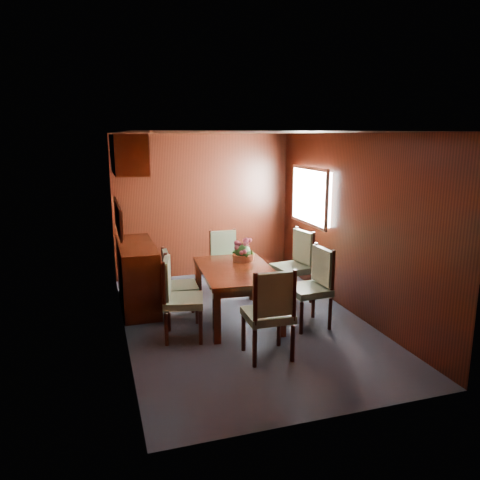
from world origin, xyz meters
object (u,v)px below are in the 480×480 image
object	(u,v)px
dining_table	(236,276)
chair_head	(270,309)
sideboard	(137,275)
flower_centerpiece	(243,250)
chair_right_near	(314,282)
chair_left_near	(177,294)

from	to	relation	value
dining_table	chair_head	distance (m)	1.21
sideboard	chair_head	world-z (taller)	chair_head
flower_centerpiece	chair_head	bearing A→B (deg)	-97.22
sideboard	chair_right_near	world-z (taller)	chair_right_near
chair_left_near	chair_head	bearing A→B (deg)	58.19
dining_table	chair_right_near	size ratio (longest dim) A/B	1.49
sideboard	chair_head	distance (m)	2.40
chair_right_near	chair_head	world-z (taller)	chair_head
chair_left_near	chair_right_near	xyz separation A→B (m)	(1.72, -0.12, 0.01)
chair_left_near	chair_head	size ratio (longest dim) A/B	0.97
chair_right_near	sideboard	bearing A→B (deg)	53.52
flower_centerpiece	chair_right_near	bearing A→B (deg)	-51.26
chair_head	sideboard	bearing A→B (deg)	120.77
sideboard	chair_right_near	distance (m)	2.47
chair_left_near	chair_right_near	size ratio (longest dim) A/B	0.98
dining_table	chair_head	xyz separation A→B (m)	(0.00, -1.21, -0.02)
chair_head	flower_centerpiece	size ratio (longest dim) A/B	3.32
dining_table	flower_centerpiece	world-z (taller)	flower_centerpiece
sideboard	chair_left_near	xyz separation A→B (m)	(0.34, -1.24, 0.10)
chair_left_near	chair_right_near	world-z (taller)	chair_right_near
sideboard	dining_table	xyz separation A→B (m)	(1.19, -0.87, 0.14)
chair_left_near	chair_head	world-z (taller)	chair_head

